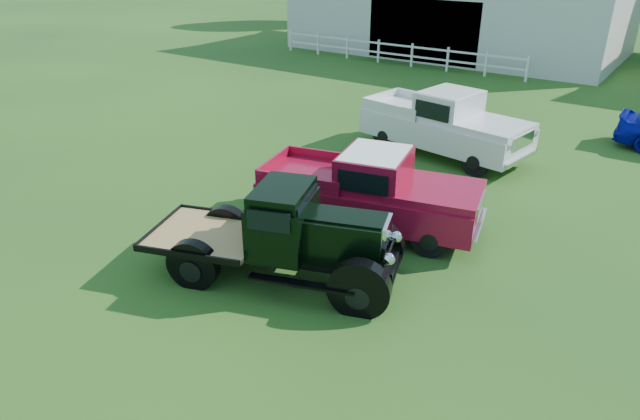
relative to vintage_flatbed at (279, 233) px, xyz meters
The scene contains 6 objects.
ground 1.01m from the vintage_flatbed, 154.55° to the left, with size 120.00×120.00×0.00m, color #204619.
shed_left 27.04m from the vintage_flatbed, 105.20° to the left, with size 18.80×10.20×5.60m, color beige, non-canonical shape.
fence_rail 21.60m from the vintage_flatbed, 111.94° to the left, with size 14.20×0.16×1.20m, color white, non-canonical shape.
vintage_flatbed is the anchor object (origin of this frame).
red_pickup 2.96m from the vintage_flatbed, 83.34° to the left, with size 5.25×2.02×1.91m, color maroon, non-canonical shape.
white_pickup 8.61m from the vintage_flatbed, 91.88° to the left, with size 5.42×2.10×1.99m, color silver, non-canonical shape.
Camera 1 is at (6.38, -7.70, 6.30)m, focal length 32.00 mm.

